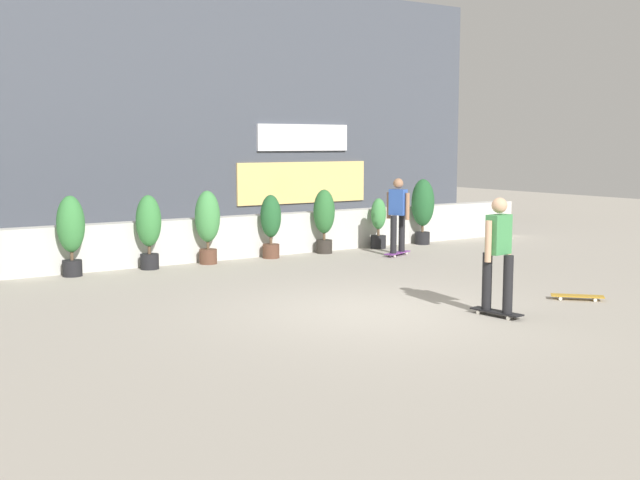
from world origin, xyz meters
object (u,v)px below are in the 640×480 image
at_px(potted_plant_6, 324,217).
at_px(potted_plant_8, 423,206).
at_px(potted_plant_3, 149,227).
at_px(skater_by_wall_right, 498,251).
at_px(potted_plant_4, 208,221).
at_px(potted_plant_5, 271,222).
at_px(potted_plant_7, 378,222).
at_px(skateboard_near_camera, 577,296).
at_px(potted_plant_2, 71,230).
at_px(skater_far_left, 398,213).

xyz_separation_m(potted_plant_6, potted_plant_8, (2.88, 0.00, 0.11)).
height_order(potted_plant_3, skater_by_wall_right, skater_by_wall_right).
xyz_separation_m(potted_plant_4, potted_plant_8, (5.73, 0.00, 0.06)).
height_order(potted_plant_5, potted_plant_6, potted_plant_6).
distance_m(potted_plant_4, potted_plant_7, 4.39).
bearing_deg(skateboard_near_camera, potted_plant_6, 93.23).
height_order(potted_plant_3, potted_plant_4, potted_plant_4).
xyz_separation_m(potted_plant_2, skateboard_near_camera, (5.99, -6.63, -0.81)).
relative_size(skater_far_left, skateboard_near_camera, 2.37).
xyz_separation_m(potted_plant_3, skateboard_near_camera, (4.48, -6.63, -0.78)).
relative_size(potted_plant_8, skateboard_near_camera, 2.22).
distance_m(potted_plant_4, skateboard_near_camera, 7.42).
height_order(potted_plant_4, skater_far_left, skater_far_left).
xyz_separation_m(potted_plant_4, skater_far_left, (3.97, -1.22, 0.07)).
bearing_deg(potted_plant_7, skateboard_near_camera, -99.87).
height_order(potted_plant_7, potted_plant_8, potted_plant_8).
relative_size(skater_by_wall_right, skateboard_near_camera, 2.37).
bearing_deg(potted_plant_4, skater_by_wall_right, -79.17).
distance_m(potted_plant_8, skater_far_left, 2.14).
distance_m(potted_plant_7, skater_far_left, 1.32).
bearing_deg(potted_plant_3, potted_plant_7, 0.00).
bearing_deg(potted_plant_8, skater_by_wall_right, -123.23).
bearing_deg(potted_plant_2, potted_plant_4, 0.00).
bearing_deg(skateboard_near_camera, potted_plant_4, 115.93).
bearing_deg(potted_plant_2, skater_by_wall_right, -59.07).
relative_size(potted_plant_6, skater_by_wall_right, 0.84).
height_order(potted_plant_4, potted_plant_6, potted_plant_4).
relative_size(potted_plant_8, skater_far_left, 0.94).
bearing_deg(skateboard_near_camera, potted_plant_8, 69.29).
height_order(potted_plant_3, skater_far_left, skater_far_left).
xyz_separation_m(potted_plant_3, potted_plant_8, (6.99, 0.00, 0.09)).
xyz_separation_m(potted_plant_2, potted_plant_8, (8.49, 0.00, 0.06)).
bearing_deg(skater_by_wall_right, potted_plant_2, 120.93).
bearing_deg(potted_plant_8, potted_plant_7, 180.00).
bearing_deg(potted_plant_5, potted_plant_2, 180.00).
bearing_deg(potted_plant_6, potted_plant_3, 180.00).
relative_size(potted_plant_2, skater_far_left, 0.88).
relative_size(potted_plant_2, potted_plant_8, 0.94).
distance_m(potted_plant_6, skater_by_wall_right, 6.95).
relative_size(potted_plant_7, potted_plant_8, 0.74).
relative_size(potted_plant_2, potted_plant_5, 1.10).
relative_size(potted_plant_3, potted_plant_4, 0.97).
bearing_deg(potted_plant_7, skater_by_wall_right, -114.48).
xyz_separation_m(potted_plant_8, skater_by_wall_right, (-4.44, -6.77, 0.01)).
relative_size(skater_by_wall_right, skater_far_left, 1.00).
bearing_deg(potted_plant_6, potted_plant_8, 0.00).
bearing_deg(potted_plant_2, skater_far_left, -10.25).
height_order(potted_plant_2, skateboard_near_camera, potted_plant_2).
relative_size(potted_plant_3, skater_far_left, 0.86).
bearing_deg(potted_plant_4, potted_plant_5, -0.00).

